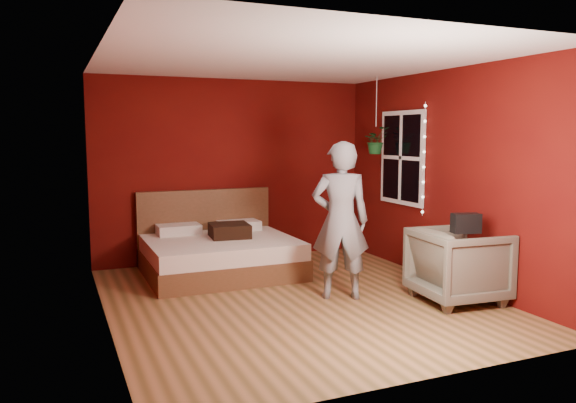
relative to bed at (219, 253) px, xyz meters
The scene contains 10 objects.
floor 1.58m from the bed, 72.81° to the right, with size 4.50×4.50×0.00m, color #98663C.
room_walls 2.10m from the bed, 72.81° to the right, with size 4.04×4.54×2.62m.
window 2.78m from the bed, 13.53° to the right, with size 0.05×0.97×1.27m.
fairy_lights 2.91m from the bed, 24.80° to the right, with size 0.04×0.04×1.45m.
bed is the anchor object (origin of this frame).
person 1.96m from the bed, 59.85° to the right, with size 0.64×0.42×1.74m, color slate.
armchair 3.04m from the bed, 47.36° to the right, with size 0.86×0.89×0.81m, color #6C6655.
handbag 3.20m from the bed, 51.77° to the right, with size 0.28×0.14×0.20m, color black.
throw_pillow 0.33m from the bed, ahead, with size 0.50×0.50×0.18m, color black.
hanging_plant 2.65m from the bed, ahead, with size 0.38×0.34×1.06m.
Camera 1 is at (-2.44, -5.53, 1.82)m, focal length 35.00 mm.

